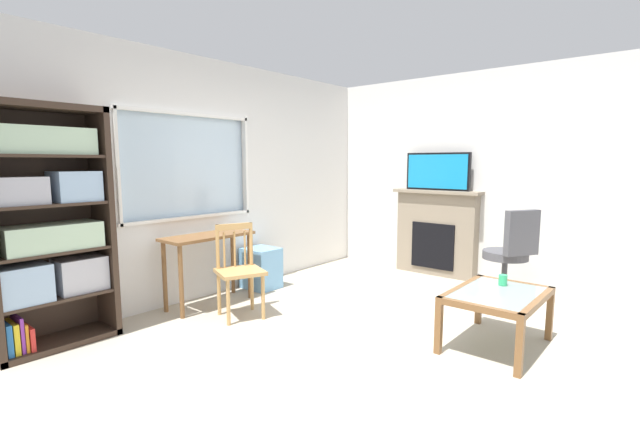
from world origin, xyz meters
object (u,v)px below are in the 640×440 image
(bookshelf, at_px, (48,226))
(wooden_chair, at_px, (239,270))
(office_chair, at_px, (511,250))
(fireplace, at_px, (436,232))
(tv, at_px, (438,171))
(plastic_drawer_unit, at_px, (261,268))
(sippy_cup, at_px, (503,280))
(desk_under_window, at_px, (208,248))
(coffee_table, at_px, (497,300))

(bookshelf, distance_m, wooden_chair, 1.64)
(bookshelf, distance_m, office_chair, 4.45)
(bookshelf, height_order, fireplace, bookshelf)
(wooden_chair, xyz_separation_m, tv, (2.72, -0.74, 0.91))
(tv, bearing_deg, plastic_drawer_unit, 145.75)
(bookshelf, relative_size, office_chair, 1.95)
(office_chair, height_order, sippy_cup, office_chair)
(wooden_chair, distance_m, sippy_cup, 2.40)
(wooden_chair, distance_m, plastic_drawer_unit, 1.01)
(desk_under_window, relative_size, plastic_drawer_unit, 1.98)
(coffee_table, bearing_deg, office_chair, 12.79)
(bookshelf, distance_m, tv, 4.38)
(coffee_table, bearing_deg, desk_under_window, 107.56)
(tv, distance_m, sippy_cup, 2.31)
(wooden_chair, relative_size, office_chair, 0.90)
(bookshelf, xyz_separation_m, fireplace, (4.16, -1.37, -0.42))
(wooden_chair, height_order, tv, tv)
(desk_under_window, relative_size, sippy_cup, 10.64)
(wooden_chair, height_order, plastic_drawer_unit, wooden_chair)
(fireplace, relative_size, tv, 1.36)
(desk_under_window, relative_size, tv, 1.10)
(desk_under_window, bearing_deg, wooden_chair, -92.83)
(tv, height_order, sippy_cup, tv)
(fireplace, xyz_separation_m, coffee_table, (-1.87, -1.42, -0.18))
(bookshelf, bearing_deg, wooden_chair, -23.73)
(desk_under_window, xyz_separation_m, wooden_chair, (-0.03, -0.52, -0.15))
(plastic_drawer_unit, bearing_deg, fireplace, -34.00)
(fireplace, xyz_separation_m, tv, (-0.02, 0.00, 0.81))
(tv, xyz_separation_m, coffee_table, (-1.85, -1.42, -0.99))
(tv, relative_size, coffee_table, 0.96)
(fireplace, bearing_deg, sippy_cup, -139.78)
(sippy_cup, bearing_deg, plastic_drawer_unit, 96.35)
(office_chair, xyz_separation_m, coffee_table, (-1.37, -0.31, -0.16))
(desk_under_window, distance_m, tv, 3.08)
(bookshelf, distance_m, sippy_cup, 3.77)
(bookshelf, height_order, office_chair, bookshelf)
(fireplace, bearing_deg, bookshelf, 161.81)
(bookshelf, height_order, desk_under_window, bookshelf)
(wooden_chair, xyz_separation_m, coffee_table, (0.87, -2.17, -0.07))
(bookshelf, bearing_deg, coffee_table, -50.57)
(wooden_chair, distance_m, coffee_table, 2.34)
(bookshelf, bearing_deg, plastic_drawer_unit, -1.50)
(coffee_table, bearing_deg, fireplace, 37.30)
(office_chair, bearing_deg, plastic_drawer_unit, 120.80)
(plastic_drawer_unit, height_order, sippy_cup, sippy_cup)
(fireplace, height_order, coffee_table, fireplace)
(plastic_drawer_unit, xyz_separation_m, sippy_cup, (0.30, -2.70, 0.26))
(bookshelf, height_order, plastic_drawer_unit, bookshelf)
(fireplace, height_order, sippy_cup, fireplace)
(plastic_drawer_unit, xyz_separation_m, fireplace, (1.94, -1.31, 0.33))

